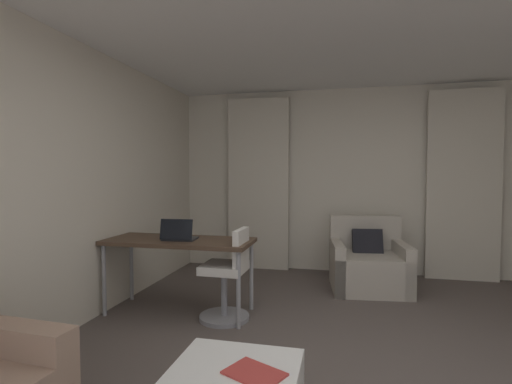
% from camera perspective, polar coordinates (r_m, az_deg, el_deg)
% --- Properties ---
extents(wall_window, '(5.12, 0.06, 2.60)m').
position_cam_1_polar(wall_window, '(5.58, 14.56, 1.63)').
color(wall_window, beige).
rests_on(wall_window, ground).
extents(wall_left, '(0.06, 6.12, 2.60)m').
position_cam_1_polar(wall_left, '(3.48, -30.02, 0.73)').
color(wall_left, beige).
rests_on(wall_left, ground).
extents(curtain_left_panel, '(0.90, 0.06, 2.50)m').
position_cam_1_polar(curtain_left_panel, '(5.58, 0.34, 1.21)').
color(curtain_left_panel, beige).
rests_on(curtain_left_panel, ground).
extents(curtain_right_panel, '(0.90, 0.06, 2.50)m').
position_cam_1_polar(curtain_right_panel, '(5.66, 28.65, 0.89)').
color(curtain_right_panel, beige).
rests_on(curtain_right_panel, ground).
extents(armchair, '(0.96, 0.90, 0.87)m').
position_cam_1_polar(armchair, '(4.90, 16.48, -10.48)').
color(armchair, '#B2A899').
rests_on(armchair, ground).
extents(desk, '(1.47, 0.60, 0.75)m').
position_cam_1_polar(desk, '(3.92, -11.45, -7.86)').
color(desk, '#4C3828').
rests_on(desk, ground).
extents(desk_chair, '(0.48, 0.48, 0.88)m').
position_cam_1_polar(desk_chair, '(3.74, -4.20, -12.89)').
color(desk_chair, gray).
rests_on(desk_chair, ground).
extents(laptop, '(0.34, 0.27, 0.22)m').
position_cam_1_polar(laptop, '(3.84, -11.48, -6.43)').
color(laptop, '#2D2D33').
rests_on(laptop, desk).
extents(magazine_open, '(0.34, 0.30, 0.01)m').
position_cam_1_polar(magazine_open, '(2.08, -0.24, -25.55)').
color(magazine_open, '#B73833').
rests_on(magazine_open, coffee_table).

